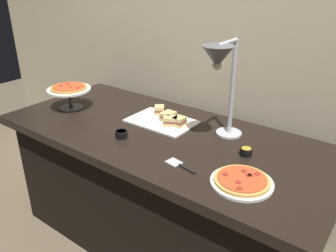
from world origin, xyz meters
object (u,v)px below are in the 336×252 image
(pizza_plate_front, at_px, (242,181))
(sauce_cup_near, at_px, (246,151))
(pizza_plate_center, at_px, (69,91))
(sandwich_platter, at_px, (165,119))
(sauce_cup_far, at_px, (121,134))
(heat_lamp, at_px, (220,67))
(serving_spatula, at_px, (180,165))

(pizza_plate_front, relative_size, sauce_cup_near, 4.41)
(pizza_plate_center, xyz_separation_m, sauce_cup_near, (1.18, 0.11, -0.10))
(sauce_cup_near, bearing_deg, sandwich_platter, 171.92)
(pizza_plate_center, bearing_deg, sandwich_platter, 16.53)
(pizza_plate_center, height_order, sandwich_platter, pizza_plate_center)
(pizza_plate_center, relative_size, sauce_cup_far, 4.15)
(heat_lamp, bearing_deg, pizza_plate_front, -43.30)
(sandwich_platter, relative_size, serving_spatula, 2.25)
(pizza_plate_front, bearing_deg, heat_lamp, 136.70)
(sauce_cup_far, height_order, serving_spatula, sauce_cup_far)
(sauce_cup_far, distance_m, serving_spatula, 0.43)
(pizza_plate_center, xyz_separation_m, serving_spatula, (0.98, -0.17, -0.12))
(pizza_plate_front, distance_m, sauce_cup_far, 0.71)
(sandwich_platter, xyz_separation_m, sauce_cup_far, (-0.07, -0.30, 0.00))
(heat_lamp, height_order, pizza_plate_front, heat_lamp)
(sandwich_platter, xyz_separation_m, serving_spatula, (0.35, -0.35, -0.02))
(heat_lamp, xyz_separation_m, sandwich_platter, (-0.38, 0.06, -0.39))
(pizza_plate_front, xyz_separation_m, sauce_cup_far, (-0.71, 0.02, 0.01))
(heat_lamp, relative_size, pizza_plate_front, 1.96)
(heat_lamp, height_order, pizza_plate_center, heat_lamp)
(sandwich_platter, distance_m, sauce_cup_far, 0.31)
(pizza_plate_center, height_order, sauce_cup_far, pizza_plate_center)
(heat_lamp, relative_size, pizza_plate_center, 1.89)
(sauce_cup_near, xyz_separation_m, serving_spatula, (-0.20, -0.28, -0.02))
(pizza_plate_center, xyz_separation_m, sandwich_platter, (0.63, 0.19, -0.10))
(heat_lamp, distance_m, sauce_cup_far, 0.63)
(pizza_plate_center, relative_size, serving_spatula, 1.59)
(sauce_cup_near, xyz_separation_m, sauce_cup_far, (-0.62, -0.22, -0.00))
(pizza_plate_front, xyz_separation_m, serving_spatula, (-0.29, -0.04, -0.01))
(pizza_plate_center, bearing_deg, heat_lamp, 6.91)
(sauce_cup_near, bearing_deg, heat_lamp, 175.58)
(sandwich_platter, relative_size, sauce_cup_far, 5.85)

